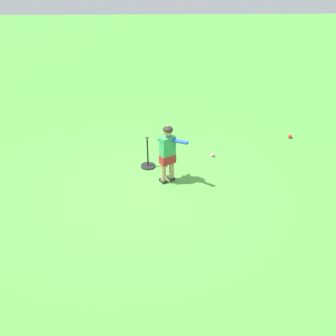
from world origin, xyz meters
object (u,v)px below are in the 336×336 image
play_ball_near_batter (290,136)px  batting_tee (148,162)px  play_ball_by_bucket (213,155)px  child_batter (168,149)px

play_ball_near_batter → batting_tee: 3.33m
play_ball_by_bucket → play_ball_near_batter: play_ball_near_batter is taller
play_ball_near_batter → batting_tee: bearing=20.5°
child_batter → play_ball_by_bucket: size_ratio=14.97×
child_batter → batting_tee: 0.84m
batting_tee → play_ball_near_batter: bearing=-159.5°
play_ball_by_bucket → play_ball_near_batter: size_ratio=0.85×
child_batter → play_ball_by_bucket: 1.42m
child_batter → play_ball_near_batter: size_ratio=12.67×
child_batter → batting_tee: bearing=-54.6°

